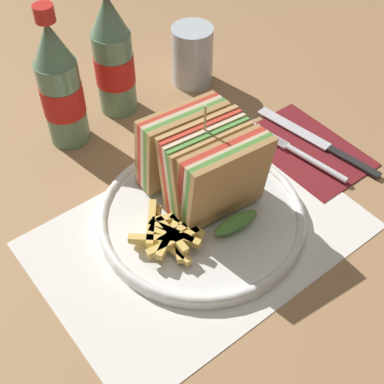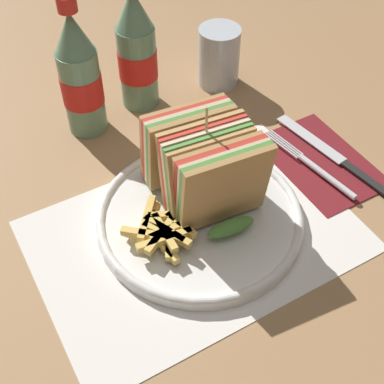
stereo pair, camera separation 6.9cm
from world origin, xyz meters
TOP-DOWN VIEW (x-y plane):
  - ground_plane at (0.00, 0.00)m, footprint 4.00×4.00m
  - placemat at (0.01, 0.00)m, footprint 0.41×0.28m
  - plate_main at (0.02, 0.02)m, footprint 0.27×0.27m
  - club_sandwich at (0.04, 0.04)m, footprint 0.12×0.16m
  - fries_pile at (-0.04, 0.01)m, footprint 0.10×0.10m
  - napkin at (0.23, 0.03)m, footprint 0.12×0.18m
  - fork at (0.21, 0.01)m, footprint 0.04×0.17m
  - knife at (0.26, 0.03)m, footprint 0.04×0.22m
  - coke_bottle_near at (-0.03, 0.27)m, footprint 0.06×0.06m
  - coke_bottle_far at (0.07, 0.29)m, footprint 0.06×0.06m
  - glass_near at (0.21, 0.27)m, footprint 0.07×0.07m

SIDE VIEW (x-z plane):
  - ground_plane at x=0.00m, z-range 0.00..0.00m
  - placemat at x=0.01m, z-range 0.00..0.00m
  - napkin at x=0.23m, z-range 0.00..0.00m
  - knife at x=0.26m, z-range 0.00..0.01m
  - fork at x=0.21m, z-range 0.00..0.01m
  - plate_main at x=0.02m, z-range 0.00..0.02m
  - fries_pile at x=-0.04m, z-range 0.02..0.04m
  - glass_near at x=0.21m, z-range -0.01..0.09m
  - club_sandwich at x=0.04m, z-range 0.00..0.15m
  - coke_bottle_near at x=-0.03m, z-range -0.02..0.20m
  - coke_bottle_far at x=0.07m, z-range -0.02..0.20m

